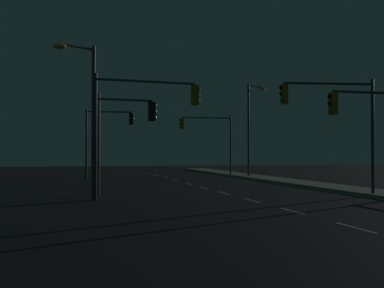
{
  "coord_description": "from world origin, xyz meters",
  "views": [
    {
      "loc": [
        -7.73,
        -3.23,
        2.11
      ],
      "look_at": [
        0.49,
        29.81,
        2.69
      ],
      "focal_mm": 46.05,
      "sensor_mm": 36.0,
      "label": 1
    }
  ],
  "objects_px": {
    "traffic_light_mid_left": "(125,125)",
    "traffic_light_near_left": "(107,130)",
    "traffic_light_far_right": "(208,132)",
    "traffic_light_mid_right": "(143,111)",
    "traffic_light_overhead_east": "(366,120)",
    "street_lamp_far_end": "(251,121)",
    "street_lamp_mid_block": "(87,106)",
    "traffic_light_near_right": "(333,112)"
  },
  "relations": [
    {
      "from": "traffic_light_overhead_east",
      "to": "street_lamp_mid_block",
      "type": "xyz_separation_m",
      "value": [
        -11.81,
        3.03,
        0.6
      ]
    },
    {
      "from": "traffic_light_near_right",
      "to": "street_lamp_mid_block",
      "type": "distance_m",
      "value": 11.55
    },
    {
      "from": "street_lamp_mid_block",
      "to": "traffic_light_near_right",
      "type": "bearing_deg",
      "value": -3.39
    },
    {
      "from": "traffic_light_far_right",
      "to": "traffic_light_overhead_east",
      "type": "relative_size",
      "value": 1.1
    },
    {
      "from": "traffic_light_mid_left",
      "to": "traffic_light_near_right",
      "type": "relative_size",
      "value": 0.89
    },
    {
      "from": "traffic_light_mid_left",
      "to": "traffic_light_near_left",
      "type": "distance_m",
      "value": 15.12
    },
    {
      "from": "traffic_light_overhead_east",
      "to": "street_lamp_far_end",
      "type": "distance_m",
      "value": 20.79
    },
    {
      "from": "traffic_light_far_right",
      "to": "street_lamp_far_end",
      "type": "distance_m",
      "value": 4.17
    },
    {
      "from": "traffic_light_near_right",
      "to": "traffic_light_near_left",
      "type": "distance_m",
      "value": 20.13
    },
    {
      "from": "traffic_light_far_right",
      "to": "traffic_light_mid_right",
      "type": "bearing_deg",
      "value": -113.68
    },
    {
      "from": "traffic_light_far_right",
      "to": "traffic_light_mid_right",
      "type": "relative_size",
      "value": 0.95
    },
    {
      "from": "traffic_light_mid_left",
      "to": "street_lamp_mid_block",
      "type": "bearing_deg",
      "value": -133.13
    },
    {
      "from": "traffic_light_near_right",
      "to": "street_lamp_far_end",
      "type": "relative_size",
      "value": 0.71
    },
    {
      "from": "traffic_light_overhead_east",
      "to": "traffic_light_near_left",
      "type": "height_order",
      "value": "traffic_light_near_left"
    },
    {
      "from": "traffic_light_mid_left",
      "to": "traffic_light_far_right",
      "type": "bearing_deg",
      "value": 62.8
    },
    {
      "from": "traffic_light_mid_left",
      "to": "traffic_light_near_right",
      "type": "xyz_separation_m",
      "value": [
        9.66,
        -2.67,
        0.64
      ]
    },
    {
      "from": "traffic_light_overhead_east",
      "to": "traffic_light_mid_left",
      "type": "bearing_deg",
      "value": 153.19
    },
    {
      "from": "traffic_light_near_left",
      "to": "traffic_light_far_right",
      "type": "bearing_deg",
      "value": 19.09
    },
    {
      "from": "traffic_light_far_right",
      "to": "street_lamp_mid_block",
      "type": "bearing_deg",
      "value": -119.05
    },
    {
      "from": "traffic_light_far_right",
      "to": "traffic_light_near_left",
      "type": "relative_size",
      "value": 0.96
    },
    {
      "from": "traffic_light_mid_left",
      "to": "traffic_light_mid_right",
      "type": "bearing_deg",
      "value": -70.23
    },
    {
      "from": "traffic_light_overhead_east",
      "to": "street_lamp_far_end",
      "type": "bearing_deg",
      "value": 83.07
    },
    {
      "from": "traffic_light_mid_left",
      "to": "traffic_light_near_left",
      "type": "height_order",
      "value": "traffic_light_near_left"
    },
    {
      "from": "traffic_light_overhead_east",
      "to": "traffic_light_near_left",
      "type": "bearing_deg",
      "value": 115.74
    },
    {
      "from": "traffic_light_mid_left",
      "to": "traffic_light_mid_right",
      "type": "distance_m",
      "value": 1.92
    },
    {
      "from": "traffic_light_far_right",
      "to": "traffic_light_overhead_east",
      "type": "bearing_deg",
      "value": -88.65
    },
    {
      "from": "traffic_light_mid_right",
      "to": "traffic_light_overhead_east",
      "type": "bearing_deg",
      "value": -19.48
    },
    {
      "from": "traffic_light_mid_right",
      "to": "traffic_light_near_left",
      "type": "xyz_separation_m",
      "value": [
        -0.38,
        16.84,
        -0.1
      ]
    },
    {
      "from": "traffic_light_mid_left",
      "to": "traffic_light_mid_right",
      "type": "relative_size",
      "value": 0.88
    },
    {
      "from": "traffic_light_far_right",
      "to": "traffic_light_overhead_east",
      "type": "height_order",
      "value": "traffic_light_far_right"
    },
    {
      "from": "traffic_light_mid_right",
      "to": "traffic_light_near_left",
      "type": "relative_size",
      "value": 1.01
    },
    {
      "from": "traffic_light_mid_left",
      "to": "street_lamp_far_end",
      "type": "xyz_separation_m",
      "value": [
        12.45,
        15.58,
        1.38
      ]
    },
    {
      "from": "street_lamp_far_end",
      "to": "street_lamp_mid_block",
      "type": "xyz_separation_m",
      "value": [
        -14.32,
        -17.57,
        -0.68
      ]
    },
    {
      "from": "traffic_light_mid_right",
      "to": "traffic_light_near_right",
      "type": "bearing_deg",
      "value": -5.98
    },
    {
      "from": "street_lamp_mid_block",
      "to": "traffic_light_near_left",
      "type": "bearing_deg",
      "value": 82.99
    },
    {
      "from": "street_lamp_far_end",
      "to": "traffic_light_far_right",
      "type": "bearing_deg",
      "value": 138.49
    },
    {
      "from": "traffic_light_overhead_east",
      "to": "street_lamp_far_end",
      "type": "height_order",
      "value": "street_lamp_far_end"
    },
    {
      "from": "traffic_light_near_right",
      "to": "traffic_light_overhead_east",
      "type": "bearing_deg",
      "value": -83.15
    },
    {
      "from": "traffic_light_mid_right",
      "to": "traffic_light_near_left",
      "type": "distance_m",
      "value": 16.84
    },
    {
      "from": "traffic_light_overhead_east",
      "to": "traffic_light_far_right",
      "type": "bearing_deg",
      "value": 91.35
    },
    {
      "from": "traffic_light_near_right",
      "to": "street_lamp_mid_block",
      "type": "height_order",
      "value": "street_lamp_mid_block"
    },
    {
      "from": "traffic_light_far_right",
      "to": "traffic_light_near_right",
      "type": "distance_m",
      "value": 20.96
    }
  ]
}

